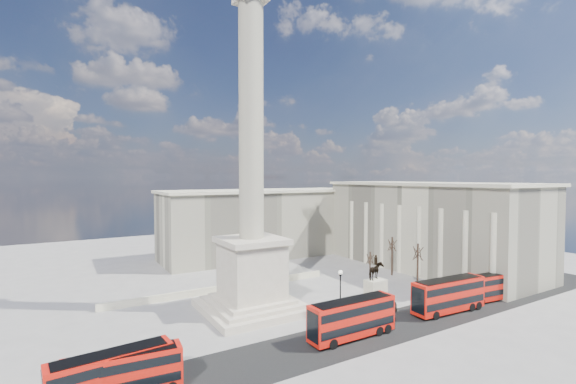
# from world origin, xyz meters

# --- Properties ---
(ground) EXTENTS (180.00, 180.00, 0.00)m
(ground) POSITION_xyz_m (0.00, 0.00, 0.00)
(ground) COLOR gray
(ground) RESTS_ON ground
(asphalt_road) EXTENTS (120.00, 9.00, 0.01)m
(asphalt_road) POSITION_xyz_m (5.00, -10.00, 0.00)
(asphalt_road) COLOR black
(asphalt_road) RESTS_ON ground
(nelsons_column) EXTENTS (14.00, 14.00, 49.85)m
(nelsons_column) POSITION_xyz_m (0.00, 5.00, 12.92)
(nelsons_column) COLOR beige
(nelsons_column) RESTS_ON ground
(balustrade_wall) EXTENTS (40.00, 0.60, 1.10)m
(balustrade_wall) POSITION_xyz_m (0.00, 16.00, 0.55)
(balustrade_wall) COLOR beige
(balustrade_wall) RESTS_ON ground
(building_east) EXTENTS (19.00, 46.00, 18.60)m
(building_east) POSITION_xyz_m (45.00, 10.00, 9.32)
(building_east) COLOR beige
(building_east) RESTS_ON ground
(building_northeast) EXTENTS (51.00, 17.00, 16.60)m
(building_northeast) POSITION_xyz_m (20.00, 40.00, 8.32)
(building_northeast) COLOR beige
(building_northeast) RESTS_ON ground
(red_bus_a) EXTENTS (10.56, 3.30, 4.21)m
(red_bus_a) POSITION_xyz_m (-20.48, -9.34, 2.21)
(red_bus_a) COLOR red
(red_bus_a) RESTS_ON ground
(red_bus_b) EXTENTS (11.77, 2.80, 4.77)m
(red_bus_b) POSITION_xyz_m (6.37, -10.29, 2.50)
(red_bus_b) COLOR red
(red_bus_b) RESTS_ON ground
(red_bus_c) EXTENTS (12.32, 3.56, 4.94)m
(red_bus_c) POSITION_xyz_m (24.31, -10.55, 2.59)
(red_bus_c) COLOR red
(red_bus_c) RESTS_ON ground
(red_bus_d) EXTENTS (10.64, 3.48, 4.24)m
(red_bus_d) POSITION_xyz_m (34.95, -10.50, 2.22)
(red_bus_d) COLOR red
(red_bus_d) RESTS_ON ground
(red_bus_e) EXTENTS (10.24, 3.24, 4.08)m
(red_bus_e) POSITION_xyz_m (-19.54, -9.64, 2.14)
(red_bus_e) COLOR red
(red_bus_e) RESTS_ON ground
(victorian_lamp) EXTENTS (0.59, 0.59, 6.91)m
(victorian_lamp) POSITION_xyz_m (8.84, -4.76, 4.07)
(victorian_lamp) COLOR black
(victorian_lamp) RESTS_ON ground
(equestrian_statue) EXTENTS (3.80, 2.85, 7.96)m
(equestrian_statue) POSITION_xyz_m (16.80, -3.31, 2.75)
(equestrian_statue) COLOR beige
(equestrian_statue) RESTS_ON ground
(bare_tree_near) EXTENTS (1.92, 1.92, 8.40)m
(bare_tree_near) POSITION_xyz_m (30.01, 0.03, 6.62)
(bare_tree_near) COLOR #332319
(bare_tree_near) RESTS_ON ground
(bare_tree_mid) EXTENTS (1.66, 1.66, 6.30)m
(bare_tree_mid) POSITION_xyz_m (24.58, 6.29, 4.96)
(bare_tree_mid) COLOR #332319
(bare_tree_mid) RESTS_ON ground
(bare_tree_far) EXTENTS (1.98, 1.98, 8.09)m
(bare_tree_far) POSITION_xyz_m (33.03, 9.06, 6.38)
(bare_tree_far) COLOR #332319
(bare_tree_far) RESTS_ON ground
(pedestrian_walking) EXTENTS (0.68, 0.54, 1.64)m
(pedestrian_walking) POSITION_xyz_m (12.21, -2.41, 0.82)
(pedestrian_walking) COLOR black
(pedestrian_walking) RESTS_ON ground
(pedestrian_standing) EXTENTS (0.85, 0.72, 1.54)m
(pedestrian_standing) POSITION_xyz_m (17.60, -6.50, 0.77)
(pedestrian_standing) COLOR black
(pedestrian_standing) RESTS_ON ground
(pedestrian_crossing) EXTENTS (0.72, 1.02, 1.61)m
(pedestrian_crossing) POSITION_xyz_m (12.84, -4.64, 0.81)
(pedestrian_crossing) COLOR black
(pedestrian_crossing) RESTS_ON ground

